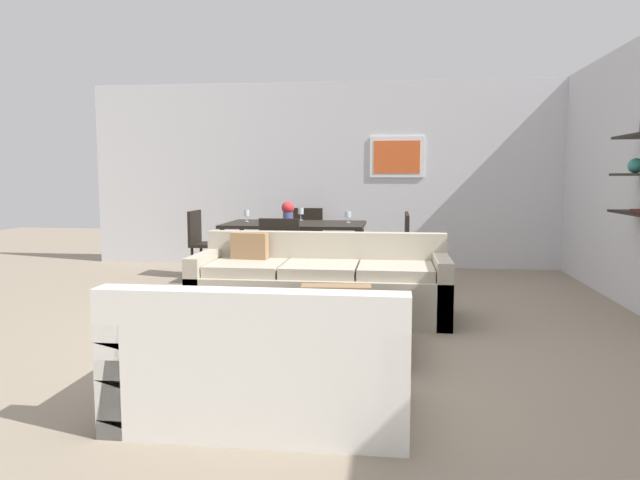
{
  "coord_description": "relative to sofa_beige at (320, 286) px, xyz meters",
  "views": [
    {
      "loc": [
        0.65,
        -5.17,
        1.34
      ],
      "look_at": [
        -0.03,
        0.2,
        0.75
      ],
      "focal_mm": 33.22,
      "sensor_mm": 36.0,
      "label": 1
    }
  ],
  "objects": [
    {
      "name": "dining_chair_left_far",
      "position": [
        -1.82,
        2.02,
        0.21
      ],
      "size": [
        0.44,
        0.44,
        0.88
      ],
      "color": "black",
      "rests_on": "ground"
    },
    {
      "name": "dining_chair_right_far",
      "position": [
        0.73,
        2.02,
        0.21
      ],
      "size": [
        0.44,
        0.44,
        0.88
      ],
      "color": "black",
      "rests_on": "ground"
    },
    {
      "name": "centerpiece_vase",
      "position": [
        -0.64,
        1.8,
        0.61
      ],
      "size": [
        0.16,
        0.16,
        0.27
      ],
      "color": "#4C518C",
      "rests_on": "dining_table"
    },
    {
      "name": "wine_glass_right_far",
      "position": [
        0.11,
        1.91,
        0.56
      ],
      "size": [
        0.08,
        0.08,
        0.14
      ],
      "color": "silver",
      "rests_on": "dining_table"
    },
    {
      "name": "loveseat_white",
      "position": [
        -0.0,
        -2.37,
        0.0
      ],
      "size": [
        1.58,
        0.9,
        0.78
      ],
      "color": "white",
      "rests_on": "ground"
    },
    {
      "name": "ground_plane",
      "position": [
        0.04,
        -0.34,
        -0.29
      ],
      "size": [
        18.0,
        18.0,
        0.0
      ],
      "primitive_type": "plane",
      "color": "gray"
    },
    {
      "name": "sofa_beige",
      "position": [
        0.0,
        0.0,
        0.0
      ],
      "size": [
        2.39,
        0.9,
        0.78
      ],
      "color": "#B2A893",
      "rests_on": "ground"
    },
    {
      "name": "apple_on_coffee_table",
      "position": [
        -0.07,
        -1.09,
        0.13
      ],
      "size": [
        0.08,
        0.08,
        0.08
      ],
      "primitive_type": "sphere",
      "color": "red",
      "rests_on": "coffee_table"
    },
    {
      "name": "back_wall_unit",
      "position": [
        0.35,
        3.19,
        1.06
      ],
      "size": [
        8.4,
        0.09,
        2.7
      ],
      "color": "silver",
      "rests_on": "ground"
    },
    {
      "name": "dining_chair_head",
      "position": [
        -0.55,
        2.71,
        0.21
      ],
      "size": [
        0.44,
        0.44,
        0.88
      ],
      "color": "black",
      "rests_on": "ground"
    },
    {
      "name": "decorative_bowl",
      "position": [
        0.28,
        -1.12,
        0.13
      ],
      "size": [
        0.32,
        0.32,
        0.08
      ],
      "color": "navy",
      "rests_on": "coffee_table"
    },
    {
      "name": "wine_glass_left_far",
      "position": [
        -1.2,
        1.91,
        0.56
      ],
      "size": [
        0.07,
        0.07,
        0.15
      ],
      "color": "silver",
      "rests_on": "dining_table"
    },
    {
      "name": "dining_chair_foot",
      "position": [
        -0.55,
        0.87,
        0.21
      ],
      "size": [
        0.44,
        0.44,
        0.88
      ],
      "color": "black",
      "rests_on": "ground"
    },
    {
      "name": "dining_table",
      "position": [
        -0.55,
        1.79,
        0.39
      ],
      "size": [
        1.74,
        1.03,
        0.75
      ],
      "color": "black",
      "rests_on": "ground"
    },
    {
      "name": "coffee_table",
      "position": [
        0.25,
        -1.09,
        -0.1
      ],
      "size": [
        1.06,
        0.93,
        0.38
      ],
      "color": "#38281E",
      "rests_on": "ground"
    },
    {
      "name": "dining_chair_right_near",
      "position": [
        0.73,
        1.56,
        0.21
      ],
      "size": [
        0.44,
        0.44,
        0.88
      ],
      "color": "black",
      "rests_on": "ground"
    },
    {
      "name": "wine_glass_head",
      "position": [
        -0.55,
        2.24,
        0.57
      ],
      "size": [
        0.07,
        0.07,
        0.16
      ],
      "color": "silver",
      "rests_on": "dining_table"
    }
  ]
}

